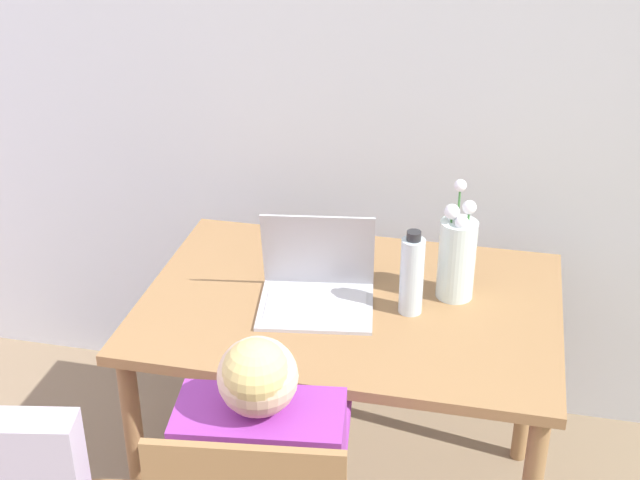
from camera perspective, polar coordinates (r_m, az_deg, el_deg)
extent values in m
cube|color=silver|center=(2.82, 0.26, 12.18)|extent=(6.40, 0.05, 2.50)
cube|color=olive|center=(2.42, 1.96, -4.20)|extent=(1.12, 0.78, 0.03)
cylinder|color=olive|center=(2.51, -11.59, -13.99)|extent=(0.05, 0.05, 0.71)
cylinder|color=olive|center=(3.01, -6.56, -5.70)|extent=(0.05, 0.05, 0.71)
cylinder|color=olive|center=(2.89, 13.24, -8.00)|extent=(0.05, 0.05, 0.71)
sphere|color=beige|center=(1.79, -4.01, -8.73)|extent=(0.16, 0.16, 0.16)
sphere|color=#D8BC72|center=(1.77, -4.10, -8.48)|extent=(0.14, 0.14, 0.14)
cylinder|color=purple|center=(2.11, 1.16, -11.60)|extent=(0.09, 0.25, 0.06)
cylinder|color=purple|center=(2.15, -6.88, -11.08)|extent=(0.09, 0.25, 0.06)
cube|color=#B2B2B7|center=(2.38, -0.26, -4.28)|extent=(0.34, 0.29, 0.01)
cube|color=silver|center=(2.38, -0.26, -4.16)|extent=(0.29, 0.21, 0.00)
cube|color=#B2B2B7|center=(2.39, -0.12, -0.67)|extent=(0.31, 0.12, 0.24)
cube|color=black|center=(2.40, -0.12, -0.60)|extent=(0.28, 0.10, 0.21)
cylinder|color=silver|center=(2.41, 8.74, -1.24)|extent=(0.10, 0.10, 0.22)
cylinder|color=#3D7A38|center=(2.39, 9.34, -0.31)|extent=(0.01, 0.01, 0.22)
sphere|color=white|center=(2.35, 9.54, 2.08)|extent=(0.04, 0.04, 0.04)
cylinder|color=#3D7A38|center=(2.40, 8.74, 0.48)|extent=(0.01, 0.01, 0.27)
sphere|color=white|center=(2.34, 8.98, 3.47)|extent=(0.03, 0.03, 0.03)
cylinder|color=#3D7A38|center=(2.39, 8.27, -0.47)|extent=(0.01, 0.01, 0.21)
sphere|color=white|center=(2.34, 8.45, 1.80)|extent=(0.04, 0.04, 0.04)
cylinder|color=#3D7A38|center=(2.38, 8.90, -0.94)|extent=(0.01, 0.01, 0.19)
sphere|color=white|center=(2.33, 9.07, 1.09)|extent=(0.04, 0.04, 0.04)
cylinder|color=silver|center=(2.33, 5.89, -2.32)|extent=(0.06, 0.06, 0.21)
cylinder|color=#262628|center=(2.27, 6.03, 0.27)|extent=(0.04, 0.04, 0.02)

